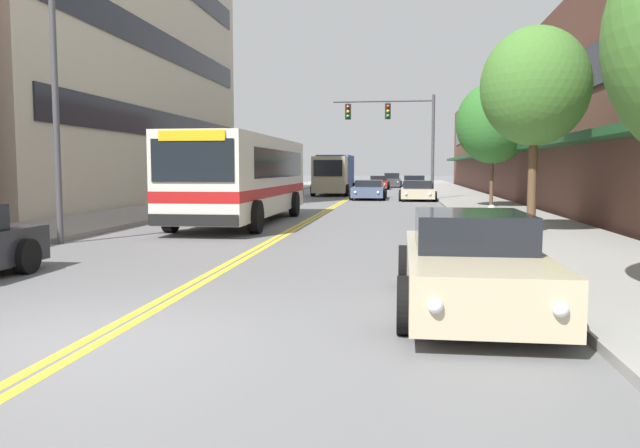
{
  "coord_description": "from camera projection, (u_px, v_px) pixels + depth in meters",
  "views": [
    {
      "loc": [
        3.43,
        -6.58,
        1.94
      ],
      "look_at": [
        -0.22,
        21.01,
        -0.56
      ],
      "focal_mm": 35.0,
      "sensor_mm": 36.0,
      "label": 1
    }
  ],
  "objects": [
    {
      "name": "sidewalk_right",
      "position": [
        461.0,
        196.0,
        42.67
      ],
      "size": [
        3.86,
        106.0,
        0.12
      ],
      "color": "gray",
      "rests_on": "ground_plane"
    },
    {
      "name": "traffic_signal_mast",
      "position": [
        398.0,
        126.0,
        37.2
      ],
      "size": [
        6.05,
        0.38,
        6.28
      ],
      "color": "#47474C",
      "rests_on": "ground_plane"
    },
    {
      "name": "car_red_moving_lead",
      "position": [
        379.0,
        183.0,
        57.77
      ],
      "size": [
        1.97,
        4.18,
        1.24
      ],
      "color": "maroon",
      "rests_on": "ground_plane"
    },
    {
      "name": "street_tree_right_far",
      "position": [
        493.0,
        123.0,
        29.14
      ],
      "size": [
        3.42,
        3.42,
        5.79
      ],
      "color": "brown",
      "rests_on": "sidewalk_right"
    },
    {
      "name": "car_navy_parked_right_far",
      "position": [
        414.0,
        185.0,
        47.8
      ],
      "size": [
        2.03,
        4.79,
        1.39
      ],
      "color": "#19234C",
      "rests_on": "ground_plane"
    },
    {
      "name": "car_beige_parked_right_foreground",
      "position": [
        471.0,
        264.0,
        8.64
      ],
      "size": [
        2.01,
        4.86,
        1.33
      ],
      "color": "#BCAD89",
      "rests_on": "ground_plane"
    },
    {
      "name": "ground_plane",
      "position": [
        353.0,
        196.0,
        43.65
      ],
      "size": [
        240.0,
        240.0,
        0.0
      ],
      "primitive_type": "plane",
      "color": "slate"
    },
    {
      "name": "box_truck",
      "position": [
        334.0,
        174.0,
        45.76
      ],
      "size": [
        2.63,
        7.82,
        2.89
      ],
      "color": "#BCAD89",
      "rests_on": "ground_plane"
    },
    {
      "name": "car_slate_blue_moving_third",
      "position": [
        369.0,
        190.0,
        39.11
      ],
      "size": [
        2.18,
        4.81,
        1.19
      ],
      "color": "#475675",
      "rests_on": "ground_plane"
    },
    {
      "name": "street_lamp_left_near",
      "position": [
        69.0,
        61.0,
        15.61
      ],
      "size": [
        2.67,
        0.28,
        7.67
      ],
      "color": "#47474C",
      "rests_on": "ground_plane"
    },
    {
      "name": "centre_line",
      "position": [
        353.0,
        196.0,
        43.65
      ],
      "size": [
        0.34,
        106.0,
        0.01
      ],
      "color": "yellow",
      "rests_on": "ground_plane"
    },
    {
      "name": "car_dark_grey_moving_second",
      "position": [
        392.0,
        181.0,
        63.89
      ],
      "size": [
        2.01,
        4.73,
        1.45
      ],
      "color": "#38383D",
      "rests_on": "ground_plane"
    },
    {
      "name": "car_black_parked_left_far",
      "position": [
        258.0,
        193.0,
        34.02
      ],
      "size": [
        2.02,
        4.63,
        1.21
      ],
      "color": "black",
      "rests_on": "ground_plane"
    },
    {
      "name": "storefront_row_right",
      "position": [
        557.0,
        133.0,
        41.49
      ],
      "size": [
        9.1,
        68.0,
        8.51
      ],
      "color": "brown",
      "rests_on": "ground_plane"
    },
    {
      "name": "car_champagne_parked_right_mid",
      "position": [
        417.0,
        191.0,
        37.67
      ],
      "size": [
        2.2,
        4.31,
        1.2
      ],
      "color": "beige",
      "rests_on": "ground_plane"
    },
    {
      "name": "city_bus",
      "position": [
        244.0,
        175.0,
        22.3
      ],
      "size": [
        2.93,
        10.93,
        3.0
      ],
      "color": "silver",
      "rests_on": "ground_plane"
    },
    {
      "name": "fire_hydrant",
      "position": [
        491.0,
        219.0,
        17.69
      ],
      "size": [
        0.36,
        0.28,
        0.78
      ],
      "color": "#B7B7BC",
      "rests_on": "sidewalk_right"
    },
    {
      "name": "car_silver_parked_left_near",
      "position": [
        284.0,
        189.0,
        41.09
      ],
      "size": [
        2.01,
        4.68,
        1.16
      ],
      "color": "#B7B7BC",
      "rests_on": "ground_plane"
    },
    {
      "name": "street_tree_right_mid",
      "position": [
        535.0,
        87.0,
        17.21
      ],
      "size": [
        2.97,
        2.97,
        5.71
      ],
      "color": "brown",
      "rests_on": "sidewalk_right"
    },
    {
      "name": "sidewalk_left",
      "position": [
        250.0,
        194.0,
        44.61
      ],
      "size": [
        3.86,
        106.0,
        0.12
      ],
      "color": "gray",
      "rests_on": "ground_plane"
    }
  ]
}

